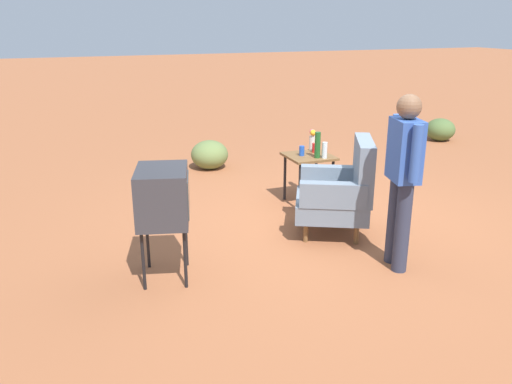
{
  "coord_description": "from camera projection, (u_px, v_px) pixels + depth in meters",
  "views": [
    {
      "loc": [
        4.86,
        -2.76,
        2.26
      ],
      "look_at": [
        0.32,
        -1.02,
        0.65
      ],
      "focal_mm": 36.91,
      "sensor_mm": 36.0,
      "label": 1
    }
  ],
  "objects": [
    {
      "name": "person_standing",
      "position": [
        403.0,
        172.0,
        4.77
      ],
      "size": [
        0.55,
        0.31,
        1.64
      ],
      "color": "#2D3347",
      "rests_on": "ground"
    },
    {
      "name": "flower_vase",
      "position": [
        313.0,
        139.0,
        6.81
      ],
      "size": [
        0.14,
        0.1,
        0.27
      ],
      "color": "silver",
      "rests_on": "side_table"
    },
    {
      "name": "shrub_far",
      "position": [
        210.0,
        155.0,
        8.25
      ],
      "size": [
        0.58,
        0.58,
        0.45
      ],
      "primitive_type": "ellipsoid",
      "color": "olive",
      "rests_on": "ground"
    },
    {
      "name": "soda_can_red",
      "position": [
        315.0,
        148.0,
        6.7
      ],
      "size": [
        0.07,
        0.07,
        0.12
      ],
      "primitive_type": "cylinder",
      "color": "red",
      "rests_on": "side_table"
    },
    {
      "name": "side_table",
      "position": [
        309.0,
        162.0,
        6.61
      ],
      "size": [
        0.56,
        0.56,
        0.63
      ],
      "color": "black",
      "rests_on": "ground"
    },
    {
      "name": "bottle_wine_green",
      "position": [
        318.0,
        145.0,
        6.41
      ],
      "size": [
        0.07,
        0.07,
        0.32
      ],
      "primitive_type": "cylinder",
      "color": "#1E5623",
      "rests_on": "side_table"
    },
    {
      "name": "shrub_lone",
      "position": [
        440.0,
        130.0,
        10.16
      ],
      "size": [
        0.56,
        0.56,
        0.43
      ],
      "primitive_type": "ellipsoid",
      "color": "#516B38",
      "rests_on": "ground"
    },
    {
      "name": "bottle_short_clear",
      "position": [
        325.0,
        150.0,
        6.41
      ],
      "size": [
        0.06,
        0.06,
        0.2
      ],
      "primitive_type": "cylinder",
      "color": "silver",
      "rests_on": "side_table"
    },
    {
      "name": "ground_plane",
      "position": [
        329.0,
        228.0,
        5.96
      ],
      "size": [
        60.0,
        60.0,
        0.0
      ],
      "primitive_type": "plane",
      "color": "#A05B38"
    },
    {
      "name": "soda_can_blue",
      "position": [
        302.0,
        151.0,
        6.55
      ],
      "size": [
        0.07,
        0.07,
        0.12
      ],
      "primitive_type": "cylinder",
      "color": "blue",
      "rests_on": "side_table"
    },
    {
      "name": "armchair",
      "position": [
        341.0,
        191.0,
        5.66
      ],
      "size": [
        1.03,
        1.04,
        1.06
      ],
      "color": "brown",
      "rests_on": "ground"
    },
    {
      "name": "tv_on_stand",
      "position": [
        163.0,
        196.0,
        4.6
      ],
      "size": [
        0.69,
        0.58,
        1.03
      ],
      "color": "black",
      "rests_on": "ground"
    }
  ]
}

